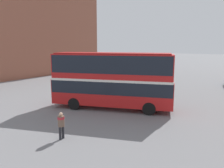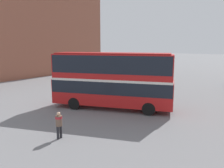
{
  "view_description": "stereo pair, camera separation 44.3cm",
  "coord_description": "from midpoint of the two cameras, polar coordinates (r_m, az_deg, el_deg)",
  "views": [
    {
      "loc": [
        11.06,
        -15.61,
        5.57
      ],
      "look_at": [
        0.15,
        -0.61,
        2.19
      ],
      "focal_mm": 35.0,
      "sensor_mm": 36.0,
      "label": 1
    },
    {
      "loc": [
        11.42,
        -15.34,
        5.57
      ],
      "look_at": [
        0.15,
        -0.61,
        2.19
      ],
      "focal_mm": 35.0,
      "sensor_mm": 36.0,
      "label": 2
    }
  ],
  "objects": [
    {
      "name": "building_row_left",
      "position": [
        43.92,
        -24.26,
        14.15
      ],
      "size": [
        10.87,
        33.0,
        18.33
      ],
      "color": "#935642",
      "rests_on": "ground_plane"
    },
    {
      "name": "ground_plane",
      "position": [
        19.92,
        0.05,
        -5.91
      ],
      "size": [
        240.0,
        240.0,
        0.0
      ],
      "primitive_type": "plane",
      "color": "slate"
    },
    {
      "name": "parked_car_kerb_far",
      "position": [
        30.25,
        -6.6,
        1.11
      ],
      "size": [
        4.85,
        2.58,
        1.51
      ],
      "rotation": [
        0.0,
        0.0,
        3.32
      ],
      "color": "silver",
      "rests_on": "ground_plane"
    },
    {
      "name": "double_decker_bus",
      "position": [
        18.75,
        -0.68,
        1.78
      ],
      "size": [
        10.46,
        6.23,
        4.87
      ],
      "rotation": [
        0.0,
        0.0,
        0.39
      ],
      "color": "red",
      "rests_on": "ground_plane"
    },
    {
      "name": "pedestrian_foreground",
      "position": [
        13.44,
        -14.08,
        -9.81
      ],
      "size": [
        0.46,
        0.46,
        1.65
      ],
      "rotation": [
        0.0,
        0.0,
        3.28
      ],
      "color": "#232328",
      "rests_on": "ground_plane"
    }
  ]
}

